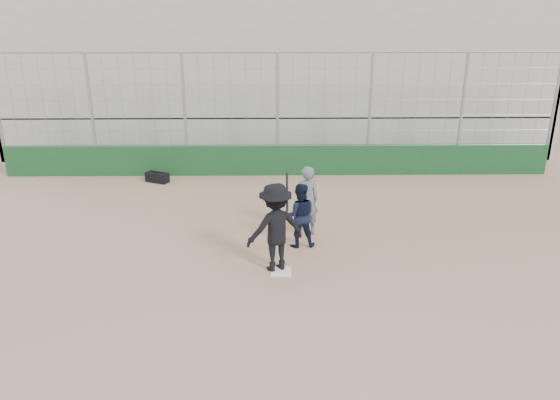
{
  "coord_description": "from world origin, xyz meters",
  "views": [
    {
      "loc": [
        -0.17,
        -10.54,
        5.57
      ],
      "look_at": [
        0.0,
        1.4,
        1.15
      ],
      "focal_mm": 35.0,
      "sensor_mm": 36.0,
      "label": 1
    }
  ],
  "objects_px": {
    "umpire": "(306,204)",
    "catcher_crouched": "(299,226)",
    "batter_at_plate": "(275,228)",
    "equipment_bag": "(157,177)"
  },
  "relations": [
    {
      "from": "batter_at_plate",
      "to": "equipment_bag",
      "type": "distance_m",
      "value": 7.2
    },
    {
      "from": "umpire",
      "to": "catcher_crouched",
      "type": "bearing_deg",
      "value": 55.75
    },
    {
      "from": "umpire",
      "to": "equipment_bag",
      "type": "relative_size",
      "value": 2.0
    },
    {
      "from": "batter_at_plate",
      "to": "equipment_bag",
      "type": "relative_size",
      "value": 2.6
    },
    {
      "from": "batter_at_plate",
      "to": "catcher_crouched",
      "type": "bearing_deg",
      "value": 63.55
    },
    {
      "from": "catcher_crouched",
      "to": "umpire",
      "type": "bearing_deg",
      "value": 74.31
    },
    {
      "from": "equipment_bag",
      "to": "batter_at_plate",
      "type": "bearing_deg",
      "value": -58.19
    },
    {
      "from": "batter_at_plate",
      "to": "catcher_crouched",
      "type": "relative_size",
      "value": 1.94
    },
    {
      "from": "catcher_crouched",
      "to": "equipment_bag",
      "type": "xyz_separation_m",
      "value": [
        -4.34,
        4.93,
        -0.38
      ]
    },
    {
      "from": "umpire",
      "to": "equipment_bag",
      "type": "bearing_deg",
      "value": -61.51
    }
  ]
}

